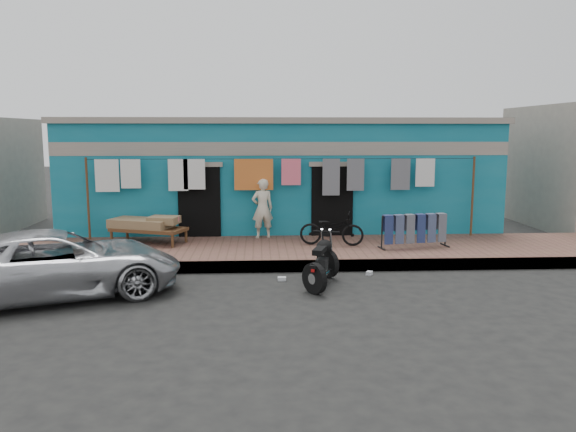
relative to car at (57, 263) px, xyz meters
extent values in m
plane|color=black|center=(4.31, 0.05, -0.63)|extent=(80.00, 80.00, 0.00)
cube|color=brown|center=(4.31, 3.05, -0.51)|extent=(28.00, 3.00, 0.25)
cube|color=gray|center=(4.31, 1.60, -0.51)|extent=(28.00, 0.10, 0.25)
cube|color=#106C84|center=(4.31, 7.05, 0.97)|extent=(12.00, 5.00, 3.20)
cube|color=#9E9384|center=(4.31, 4.61, 1.92)|extent=(12.00, 0.14, 0.35)
cube|color=#9E9384|center=(4.31, 7.05, 2.65)|extent=(12.20, 5.20, 0.16)
cube|color=black|center=(2.11, 4.53, 0.42)|extent=(1.10, 0.10, 2.10)
cube|color=black|center=(5.61, 4.53, 0.42)|extent=(1.10, 0.10, 2.10)
cylinder|color=brown|center=(-0.69, 4.30, 0.67)|extent=(0.06, 0.06, 2.10)
cylinder|color=brown|center=(9.31, 4.30, 0.67)|extent=(0.06, 0.06, 2.10)
cylinder|color=black|center=(4.31, 4.30, 1.67)|extent=(10.00, 0.01, 0.01)
cube|color=silver|center=(-0.18, 4.30, 1.25)|extent=(0.60, 0.02, 0.83)
cube|color=silver|center=(0.41, 4.30, 1.30)|extent=(0.50, 0.02, 0.74)
cube|color=silver|center=(1.61, 4.30, 1.26)|extent=(0.50, 0.02, 0.81)
cube|color=silver|center=(2.02, 4.30, 1.28)|extent=(0.55, 0.02, 0.78)
cube|color=#CC4C26|center=(3.54, 4.30, 1.27)|extent=(1.00, 0.02, 0.80)
cube|color=#ED6177|center=(4.51, 4.30, 1.33)|extent=(0.50, 0.02, 0.68)
cube|color=slate|center=(5.55, 4.30, 1.19)|extent=(0.45, 0.02, 0.95)
cube|color=slate|center=(6.18, 4.30, 1.25)|extent=(0.45, 0.02, 0.83)
cube|color=slate|center=(7.37, 4.30, 1.26)|extent=(0.50, 0.02, 0.82)
cube|color=silver|center=(8.02, 4.30, 1.30)|extent=(0.50, 0.02, 0.73)
imported|color=silver|center=(0.00, 0.00, 0.00)|extent=(4.93, 3.54, 1.27)
imported|color=beige|center=(3.76, 4.25, 0.39)|extent=(0.62, 0.48, 1.54)
imported|color=black|center=(5.43, 3.21, 0.11)|extent=(1.62, 0.85, 1.00)
cube|color=silver|center=(4.13, 0.89, -0.60)|extent=(0.17, 0.13, 0.07)
cube|color=silver|center=(5.99, 1.25, -0.60)|extent=(0.17, 0.19, 0.08)
cube|color=silver|center=(4.93, 0.62, -0.60)|extent=(0.17, 0.20, 0.07)
camera|label=1|loc=(3.68, -10.15, 2.35)|focal=35.00mm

